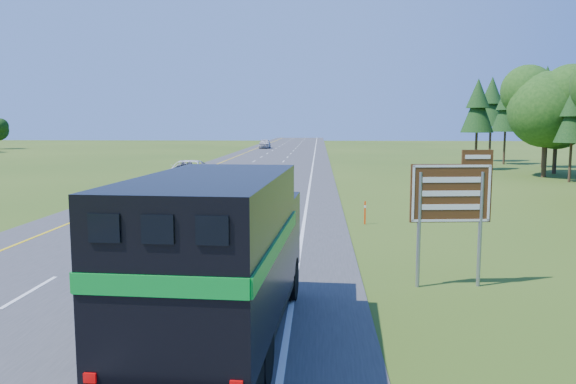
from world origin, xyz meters
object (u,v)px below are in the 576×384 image
(horse_truck, at_px, (220,255))
(exit_sign, at_px, (452,199))
(far_car, at_px, (265,144))
(white_suv, at_px, (188,172))

(horse_truck, height_order, exit_sign, exit_sign)
(exit_sign, bearing_deg, far_car, 93.31)
(far_car, distance_m, exit_sign, 90.16)
(horse_truck, xyz_separation_m, exit_sign, (5.81, 4.86, 0.57))
(far_car, xyz_separation_m, exit_sign, (13.99, -89.06, 1.66))
(exit_sign, bearing_deg, white_suv, 111.92)
(horse_truck, distance_m, far_car, 94.28)
(white_suv, xyz_separation_m, exit_sign, (13.90, -26.66, 1.63))
(white_suv, relative_size, exit_sign, 1.64)
(far_car, relative_size, exit_sign, 1.30)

